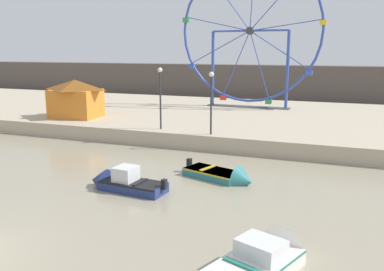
{
  "coord_description": "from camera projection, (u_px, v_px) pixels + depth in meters",
  "views": [
    {
      "loc": [
        11.03,
        -8.3,
        6.31
      ],
      "look_at": [
        3.75,
        10.51,
        2.12
      ],
      "focal_mm": 38.51,
      "sensor_mm": 36.0,
      "label": 1
    }
  ],
  "objects": [
    {
      "name": "ferris_wheel_blue_frame",
      "position": [
        250.0,
        33.0,
        37.69
      ],
      "size": [
        13.24,
        1.2,
        13.61
      ],
      "color": "#334CA8",
      "rests_on": "quay_promenade"
    },
    {
      "name": "promenade_lamp_far",
      "position": [
        211.0,
        94.0,
        25.89
      ],
      "size": [
        0.32,
        0.32,
        3.98
      ],
      "color": "#2D2D33",
      "rests_on": "quay_promenade"
    },
    {
      "name": "quay_promenade",
      "position": [
        215.0,
        117.0,
        36.36
      ],
      "size": [
        110.0,
        20.72,
        1.02
      ],
      "primitive_type": "cube",
      "color": "#B7A88E",
      "rests_on": "ground_plane"
    },
    {
      "name": "motorboat_teal_painted",
      "position": [
        226.0,
        176.0,
        20.3
      ],
      "size": [
        3.98,
        2.45,
        1.32
      ],
      "rotation": [
        0.0,
        0.0,
        5.97
      ],
      "color": "teal",
      "rests_on": "ground_plane"
    },
    {
      "name": "motorboat_navy_blue",
      "position": [
        121.0,
        182.0,
        19.0
      ],
      "size": [
        4.11,
        1.53,
        1.49
      ],
      "rotation": [
        0.0,
        0.0,
        3.07
      ],
      "color": "navy",
      "rests_on": "ground_plane"
    },
    {
      "name": "motorboat_white_red_stripe",
      "position": [
        268.0,
        257.0,
        12.17
      ],
      "size": [
        2.95,
        4.47,
        1.52
      ],
      "rotation": [
        0.0,
        0.0,
        1.21
      ],
      "color": "silver",
      "rests_on": "ground_plane"
    },
    {
      "name": "distant_town_skyline",
      "position": [
        264.0,
        82.0,
        55.01
      ],
      "size": [
        140.0,
        3.0,
        4.4
      ],
      "primitive_type": "cube",
      "color": "#564C47",
      "rests_on": "ground_plane"
    },
    {
      "name": "carnival_booth_orange_canopy",
      "position": [
        76.0,
        98.0,
        32.85
      ],
      "size": [
        4.2,
        3.43,
        3.01
      ],
      "rotation": [
        0.0,
        0.0,
        0.08
      ],
      "color": "orange",
      "rests_on": "quay_promenade"
    },
    {
      "name": "promenade_lamp_near",
      "position": [
        160.0,
        90.0,
        27.67
      ],
      "size": [
        0.32,
        0.32,
        4.16
      ],
      "color": "#2D2D33",
      "rests_on": "quay_promenade"
    }
  ]
}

